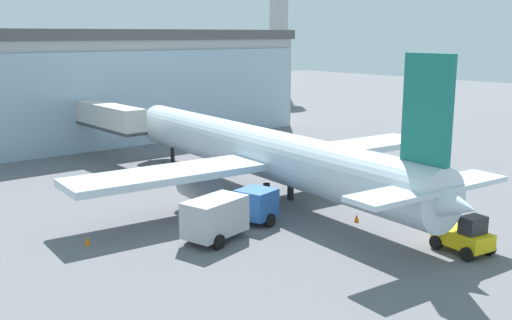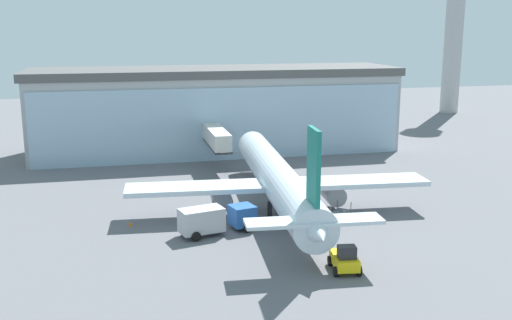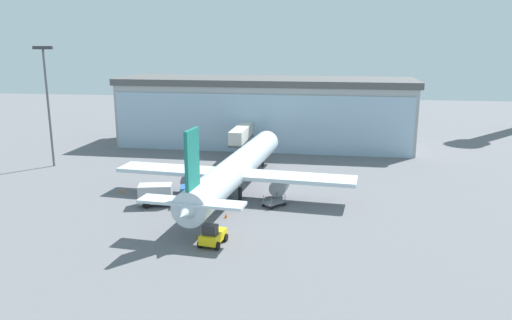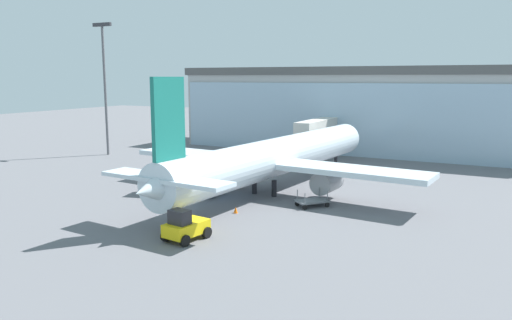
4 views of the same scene
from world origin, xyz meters
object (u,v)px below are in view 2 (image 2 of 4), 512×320
Objects in this scene: control_tower at (456,4)px; safety_cone_wingtip at (131,224)px; airplane at (277,179)px; pushback_tug at (345,259)px; baggage_cart at (341,213)px; catering_truck at (215,219)px; jet_bridge at (215,137)px; safety_cone_nose at (309,236)px.

safety_cone_wingtip is at bearing -139.50° from control_tower.
control_tower is 87.75m from airplane.
safety_cone_wingtip is (-15.97, 15.34, -0.70)m from pushback_tug.
baggage_cart is at bearing -7.28° from safety_cone_wingtip.
safety_cone_wingtip is at bearing 139.09° from catering_truck.
control_tower is at bearing -37.71° from airplane.
pushback_tug reaches higher than safety_cone_wingtip.
safety_cone_wingtip is at bearing 152.43° from jet_bridge.
safety_cone_nose is (-58.40, -70.89, -23.60)m from control_tower.
safety_cone_wingtip is (-20.81, 2.66, -0.23)m from baggage_cart.
pushback_tug is at bearing 20.09° from baggage_cart.
control_tower is at bearing -27.25° from pushback_tug.
safety_cone_nose is (3.10, -30.45, -3.95)m from jet_bridge.
airplane reaches higher than baggage_cart.
safety_cone_nose is 1.00× the size of safety_cone_wingtip.
control_tower is 1.05× the size of airplane.
jet_bridge is at bearing 66.74° from catering_truck.
control_tower is at bearing 32.72° from catering_truck.
airplane reaches higher than safety_cone_nose.
safety_cone_nose is (0.45, -9.10, -3.15)m from airplane.
pushback_tug is (-58.18, -78.68, -22.90)m from control_tower.
jet_bridge is at bearing -121.33° from baggage_cart.
airplane is 70.78× the size of safety_cone_wingtip.
pushback_tug is 7.82m from safety_cone_nose.
control_tower reaches higher than safety_cone_wingtip.
airplane is at bearing 11.51° from pushback_tug.
jet_bridge is 0.36× the size of airplane.
baggage_cart is 0.92× the size of pushback_tug.
control_tower reaches higher than catering_truck.
airplane reaches higher than safety_cone_wingtip.
pushback_tug is at bearing -88.40° from safety_cone_nose.
pushback_tug is at bearing -126.48° from control_tower.
jet_bridge is at bearing 14.18° from pushback_tug.
baggage_cart is 5.75× the size of safety_cone_nose.
catering_truck reaches higher than pushback_tug.
baggage_cart is 5.75× the size of safety_cone_wingtip.
pushback_tug is (8.37, -11.26, -0.49)m from catering_truck.
catering_truck is at bearing -134.63° from control_tower.
jet_bridge is at bearing -146.67° from control_tower.
baggage_cart is 7.04m from safety_cone_nose.
catering_truck is at bearing 132.06° from airplane.
pushback_tug is 22.16m from safety_cone_wingtip.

